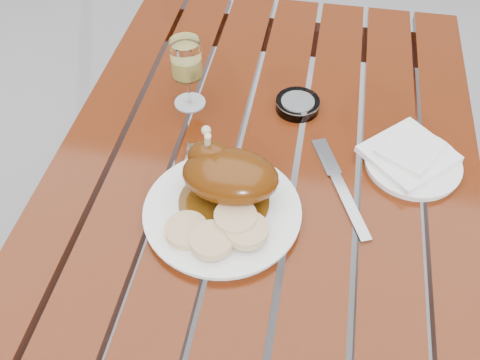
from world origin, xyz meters
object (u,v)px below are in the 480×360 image
wine_glass (187,74)px  ashtray (298,105)px  table (259,272)px  side_plate (412,164)px  dinner_plate (222,212)px

wine_glass → ashtray: bearing=6.0°
table → side_plate: bearing=10.0°
dinner_plate → ashtray: (0.10, 0.30, 0.00)m
table → side_plate: 0.47m
table → dinner_plate: size_ratio=4.42×
dinner_plate → side_plate: 0.37m
dinner_plate → side_plate: dinner_plate is taller
table → dinner_plate: (-0.05, -0.13, 0.38)m
wine_glass → ashtray: (0.22, 0.02, -0.07)m
side_plate → ashtray: ashtray is taller
dinner_plate → wine_glass: bearing=114.4°
wine_glass → ashtray: 0.23m
table → ashtray: 0.43m
table → dinner_plate: bearing=-112.9°
table → wine_glass: size_ratio=7.86×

